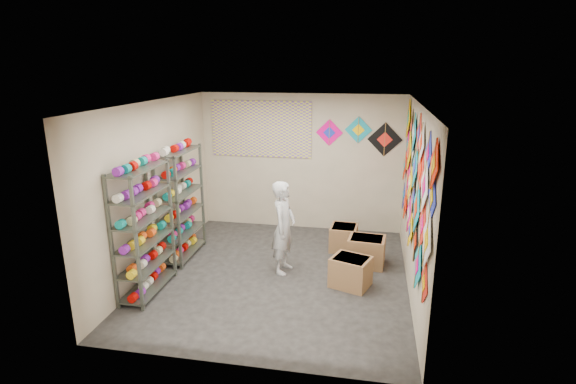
% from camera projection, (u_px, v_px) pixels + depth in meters
% --- Properties ---
extents(ground, '(4.50, 4.50, 0.00)m').
position_uv_depth(ground, '(278.00, 275.00, 7.15)').
color(ground, black).
extents(room_walls, '(4.50, 4.50, 4.50)m').
position_uv_depth(room_walls, '(278.00, 175.00, 6.69)').
color(room_walls, '#B9A98D').
rests_on(room_walls, ground).
extents(shelf_rack_front, '(0.40, 1.10, 1.90)m').
position_uv_depth(shelf_rack_front, '(144.00, 231.00, 6.39)').
color(shelf_rack_front, '#4C5147').
rests_on(shelf_rack_front, ground).
extents(shelf_rack_back, '(0.40, 1.10, 1.90)m').
position_uv_depth(shelf_rack_back, '(181.00, 204.00, 7.62)').
color(shelf_rack_back, '#4C5147').
rests_on(shelf_rack_back, ground).
extents(string_spools, '(0.12, 2.36, 0.12)m').
position_uv_depth(string_spools, '(164.00, 210.00, 6.98)').
color(string_spools, '#EB227B').
rests_on(string_spools, ground).
extents(kite_wall_display, '(0.05, 4.26, 2.06)m').
position_uv_depth(kite_wall_display, '(415.00, 180.00, 6.34)').
color(kite_wall_display, red).
rests_on(kite_wall_display, room_walls).
extents(back_wall_kites, '(1.64, 0.02, 0.76)m').
position_uv_depth(back_wall_kites, '(362.00, 135.00, 8.52)').
color(back_wall_kites, '#EA007D').
rests_on(back_wall_kites, room_walls).
extents(poster, '(2.00, 0.01, 1.10)m').
position_uv_depth(poster, '(261.00, 129.00, 8.84)').
color(poster, '#6D489D').
rests_on(poster, room_walls).
extents(shopkeeper, '(0.65, 0.51, 1.50)m').
position_uv_depth(shopkeeper, '(284.00, 227.00, 7.09)').
color(shopkeeper, beige).
rests_on(shopkeeper, ground).
extents(carton_a, '(0.67, 0.61, 0.46)m').
position_uv_depth(carton_a, '(351.00, 272.00, 6.75)').
color(carton_a, '#936340').
rests_on(carton_a, ground).
extents(carton_b, '(0.63, 0.54, 0.48)m').
position_uv_depth(carton_b, '(366.00, 251.00, 7.46)').
color(carton_b, '#936340').
rests_on(carton_b, ground).
extents(carton_c, '(0.49, 0.54, 0.45)m').
position_uv_depth(carton_c, '(344.00, 238.00, 8.08)').
color(carton_c, '#936340').
rests_on(carton_c, ground).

